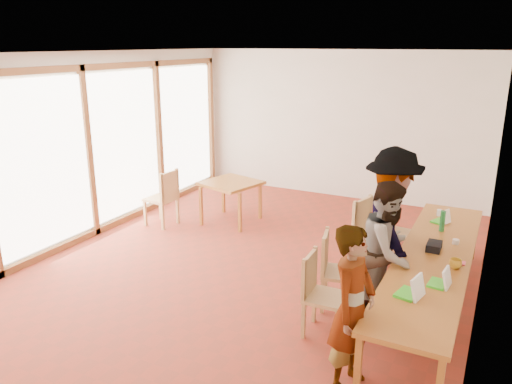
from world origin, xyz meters
The scene contains 24 objects.
ground centered at (0.00, 0.00, 0.00)m, with size 8.00×8.00×0.00m, color maroon.
wall_back centered at (0.00, 4.00, 1.50)m, with size 6.00×0.10×3.00m, color silver.
wall_right centered at (3.00, 0.00, 1.50)m, with size 0.10×8.00×3.00m, color silver.
window_wall centered at (-2.96, 0.00, 1.50)m, with size 0.10×8.00×3.00m, color white.
ceiling centered at (0.00, 0.00, 3.02)m, with size 6.00×8.00×0.04m, color white.
communal_table centered at (2.50, -0.14, 0.70)m, with size 0.80×4.00×0.75m.
side_table centered at (-1.20, 1.57, 0.67)m, with size 0.90×0.90×0.75m.
chair_near centered at (1.43, -1.13, 0.57)m, with size 0.45×0.45×0.50m.
chair_mid centered at (1.39, -0.51, 0.59)m, with size 0.53×0.53×0.51m.
chair_far centered at (1.49, 0.76, 0.63)m, with size 0.59×0.59×0.55m.
chair_empty centered at (1.80, 1.20, 0.57)m, with size 0.48×0.48×0.49m.
chair_spare centered at (-2.12, 0.88, 0.62)m, with size 0.50×0.50×0.54m.
person_near centered at (2.02, -1.84, 0.80)m, with size 0.59×0.38×1.60m, color gray.
person_mid centered at (2.02, -0.47, 0.83)m, with size 0.81×0.63×1.66m, color gray.
person_far centered at (1.92, 0.15, 0.96)m, with size 1.24×0.71×1.92m, color gray.
laptop_near centered at (2.45, -1.26, 0.81)m, with size 0.28×0.30×0.22m.
laptop_mid centered at (2.67, -0.90, 0.80)m, with size 0.23×0.25×0.20m.
laptop_far centered at (2.43, 1.05, 0.80)m, with size 0.27×0.28×0.19m.
yellow_mug centered at (2.75, -0.40, 0.80)m, with size 0.13×0.13×0.11m, color gold.
green_bottle centered at (2.47, 0.72, 0.89)m, with size 0.07×0.07×0.28m, color #1F7435.
clear_glass centered at (2.36, 1.35, 0.80)m, with size 0.07×0.07×0.09m, color silver.
condiment_cup centered at (2.68, 0.33, 0.78)m, with size 0.08×0.08×0.06m, color white.
pink_phone centered at (2.82, -0.24, 0.76)m, with size 0.05×0.10×0.01m, color #F73E68.
black_pouch centered at (2.47, 0.03, 0.80)m, with size 0.16×0.26×0.09m, color black.
Camera 1 is at (3.06, -5.84, 3.12)m, focal length 35.00 mm.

